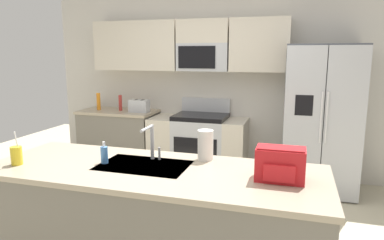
{
  "coord_description": "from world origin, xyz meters",
  "views": [
    {
      "loc": [
        1.06,
        -2.86,
        1.73
      ],
      "look_at": [
        0.02,
        0.6,
        1.05
      ],
      "focal_mm": 32.73,
      "sensor_mm": 36.0,
      "label": 1
    }
  ],
  "objects": [
    {
      "name": "ground_plane",
      "position": [
        0.0,
        0.0,
        0.0
      ],
      "size": [
        9.0,
        9.0,
        0.0
      ],
      "primitive_type": "plane",
      "color": "beige",
      "rests_on": "ground"
    },
    {
      "name": "kitchen_wall_unit",
      "position": [
        -0.14,
        2.08,
        1.47
      ],
      "size": [
        5.2,
        0.43,
        2.6
      ],
      "color": "beige",
      "rests_on": "ground"
    },
    {
      "name": "back_counter",
      "position": [
        -1.5,
        1.8,
        0.45
      ],
      "size": [
        1.13,
        0.63,
        0.9
      ],
      "color": "slate",
      "rests_on": "ground"
    },
    {
      "name": "range_oven",
      "position": [
        -0.24,
        1.8,
        0.44
      ],
      "size": [
        1.36,
        0.61,
        1.1
      ],
      "color": "#B7BABF",
      "rests_on": "ground"
    },
    {
      "name": "refrigerator",
      "position": [
        1.38,
        1.73,
        0.93
      ],
      "size": [
        0.9,
        0.76,
        1.85
      ],
      "color": "#4C4F54",
      "rests_on": "ground"
    },
    {
      "name": "island_counter",
      "position": [
        0.08,
        -0.57,
        0.45
      ],
      "size": [
        2.52,
        0.92,
        0.9
      ],
      "color": "slate",
      "rests_on": "ground"
    },
    {
      "name": "toaster",
      "position": [
        -1.13,
        1.75,
        0.99
      ],
      "size": [
        0.28,
        0.16,
        0.18
      ],
      "color": "#B7BABF",
      "rests_on": "back_counter"
    },
    {
      "name": "pepper_mill",
      "position": [
        -1.46,
        1.8,
        1.02
      ],
      "size": [
        0.05,
        0.05,
        0.23
      ],
      "primitive_type": "cylinder",
      "color": "#B2332D",
      "rests_on": "back_counter"
    },
    {
      "name": "bottle_orange",
      "position": [
        -1.81,
        1.76,
        1.03
      ],
      "size": [
        0.06,
        0.06,
        0.26
      ],
      "primitive_type": "cylinder",
      "color": "orange",
      "rests_on": "back_counter"
    },
    {
      "name": "sink_faucet",
      "position": [
        -0.02,
        -0.38,
        1.07
      ],
      "size": [
        0.08,
        0.21,
        0.28
      ],
      "color": "#B7BABF",
      "rests_on": "island_counter"
    },
    {
      "name": "drink_cup_yellow",
      "position": [
        -0.96,
        -0.79,
        0.97
      ],
      "size": [
        0.08,
        0.08,
        0.26
      ],
      "color": "yellow",
      "rests_on": "island_counter"
    },
    {
      "name": "soap_dispenser",
      "position": [
        -0.33,
        -0.56,
        0.97
      ],
      "size": [
        0.06,
        0.06,
        0.17
      ],
      "color": "#4C8CD8",
      "rests_on": "island_counter"
    },
    {
      "name": "paper_towel_roll",
      "position": [
        0.39,
        -0.25,
        1.02
      ],
      "size": [
        0.12,
        0.12,
        0.24
      ],
      "primitive_type": "cylinder",
      "color": "white",
      "rests_on": "island_counter"
    },
    {
      "name": "backpack",
      "position": [
        0.98,
        -0.56,
        1.02
      ],
      "size": [
        0.32,
        0.22,
        0.23
      ],
      "color": "red",
      "rests_on": "island_counter"
    }
  ]
}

